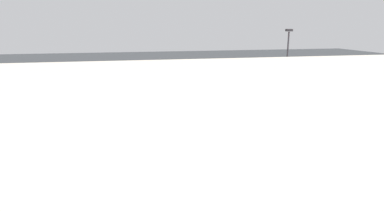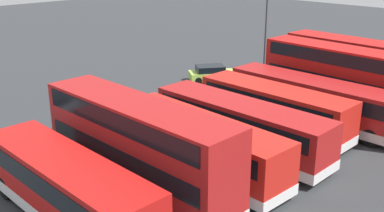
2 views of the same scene
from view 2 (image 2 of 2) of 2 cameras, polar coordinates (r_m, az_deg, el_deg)
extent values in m
plane|color=#2D3033|center=(34.61, -4.38, 0.01)|extent=(140.00, 140.00, 0.00)
cube|color=#B71411|center=(38.14, 19.29, 4.62)|extent=(2.87, 10.93, 4.20)
cube|color=silver|center=(38.60, 19.00, 2.00)|extent=(2.91, 10.97, 0.55)
cube|color=black|center=(38.19, 19.26, 4.33)|extent=(2.91, 10.13, 0.90)
cube|color=black|center=(37.82, 19.54, 6.82)|extent=(2.91, 10.13, 0.90)
cube|color=black|center=(40.92, 12.56, 5.88)|extent=(2.25, 0.13, 1.10)
cylinder|color=black|center=(39.66, 13.13, 2.88)|extent=(0.33, 1.11, 1.10)
cylinder|color=black|center=(41.49, 14.90, 3.44)|extent=(0.33, 1.11, 1.10)
cube|color=#B71411|center=(34.96, 17.80, 3.54)|extent=(2.86, 11.60, 4.20)
cube|color=silver|center=(35.47, 17.51, 0.70)|extent=(2.90, 11.64, 0.55)
cube|color=black|center=(35.01, 17.77, 3.22)|extent=(2.90, 10.80, 0.90)
cube|color=black|center=(34.62, 18.05, 5.93)|extent=(2.90, 10.80, 0.90)
cube|color=black|center=(38.05, 10.21, 5.06)|extent=(2.25, 0.12, 1.10)
cylinder|color=black|center=(36.81, 10.76, 1.80)|extent=(0.33, 1.11, 1.10)
cylinder|color=black|center=(38.58, 12.77, 2.46)|extent=(0.33, 1.11, 1.10)
cube|color=#A51919|center=(31.83, 14.75, 0.84)|extent=(2.66, 12.02, 2.60)
cube|color=silver|center=(32.15, 14.60, -0.89)|extent=(2.70, 12.06, 0.55)
cube|color=black|center=(31.65, 14.84, 1.87)|extent=(2.72, 11.22, 0.90)
cube|color=black|center=(34.90, 6.33, 3.98)|extent=(2.25, 0.08, 1.10)
cylinder|color=black|center=(33.70, 6.91, 0.39)|extent=(0.31, 1.10, 1.10)
cylinder|color=black|center=(35.42, 9.17, 1.21)|extent=(0.31, 1.10, 1.10)
cylinder|color=black|center=(29.34, 21.14, -3.70)|extent=(0.31, 1.10, 1.10)
cube|color=red|center=(29.57, 10.14, -0.21)|extent=(2.64, 10.20, 2.60)
cube|color=silver|center=(29.92, 10.03, -2.06)|extent=(2.68, 10.24, 0.55)
cube|color=black|center=(29.38, 10.21, 0.89)|extent=(2.69, 9.40, 0.90)
cube|color=black|center=(32.41, 2.81, 2.90)|extent=(2.25, 0.08, 1.10)
cylinder|color=black|center=(31.24, 3.31, -1.02)|extent=(0.31, 1.10, 1.10)
cylinder|color=black|center=(32.86, 5.93, -0.07)|extent=(0.31, 1.10, 1.10)
cylinder|color=black|center=(27.27, 14.97, -4.75)|extent=(0.31, 1.10, 1.10)
cylinder|color=black|center=(29.11, 17.24, -3.43)|extent=(0.31, 1.10, 1.10)
cube|color=#A51919|center=(26.50, 5.97, -2.30)|extent=(2.73, 11.22, 2.60)
cube|color=silver|center=(26.89, 5.90, -4.34)|extent=(2.77, 11.26, 0.55)
cube|color=black|center=(26.29, 6.02, -1.08)|extent=(2.77, 10.42, 0.90)
cube|color=black|center=(29.91, -2.39, 1.51)|extent=(2.25, 0.10, 1.10)
cylinder|color=black|center=(28.77, -2.03, -2.80)|extent=(0.32, 1.10, 1.10)
cylinder|color=black|center=(30.25, 1.07, -1.68)|extent=(0.32, 1.10, 1.10)
cylinder|color=black|center=(23.91, 12.06, -7.99)|extent=(0.32, 1.10, 1.10)
cylinder|color=black|center=(25.67, 14.82, -6.27)|extent=(0.32, 1.10, 1.10)
cube|color=red|center=(23.95, 0.95, -4.59)|extent=(2.79, 10.56, 2.60)
cube|color=silver|center=(24.38, 0.94, -6.80)|extent=(2.83, 10.60, 0.55)
cube|color=black|center=(23.71, 0.96, -3.26)|extent=(2.83, 9.76, 0.90)
cube|color=black|center=(27.50, -6.72, -0.19)|extent=(2.25, 0.11, 1.10)
cylinder|color=black|center=(26.43, -6.68, -4.97)|extent=(0.32, 1.11, 1.10)
cylinder|color=black|center=(27.70, -2.95, -3.70)|extent=(0.32, 1.11, 1.10)
cylinder|color=black|center=(21.36, 6.06, -11.13)|extent=(0.32, 1.11, 1.10)
cylinder|color=black|center=(22.92, 9.80, -9.09)|extent=(0.32, 1.11, 1.10)
cube|color=#A51919|center=(21.89, -6.74, -4.80)|extent=(2.72, 11.42, 4.20)
cube|color=silver|center=(22.68, -6.57, -9.02)|extent=(2.76, 11.46, 0.55)
cube|color=black|center=(21.97, -6.72, -5.28)|extent=(2.76, 10.62, 0.90)
cube|color=black|center=(21.33, -6.90, -1.11)|extent=(2.76, 10.62, 0.90)
cube|color=black|center=(26.38, -14.56, -1.54)|extent=(2.25, 0.09, 1.10)
cylinder|color=black|center=(25.37, -14.72, -6.57)|extent=(0.32, 1.10, 1.10)
cylinder|color=black|center=(26.44, -10.55, -5.17)|extent=(0.32, 1.10, 1.10)
cylinder|color=black|center=(20.69, 3.63, -12.14)|extent=(0.32, 1.10, 1.10)
cube|color=#B71411|center=(20.47, -15.17, -9.64)|extent=(2.59, 10.44, 2.60)
cube|color=silver|center=(20.97, -14.93, -12.11)|extent=(2.63, 10.48, 0.55)
cube|color=black|center=(20.20, -15.32, -8.15)|extent=(2.65, 9.64, 0.90)
cube|color=black|center=(24.57, -21.48, -3.84)|extent=(2.25, 0.07, 1.10)
cylinder|color=black|center=(23.68, -22.04, -9.34)|extent=(0.30, 1.10, 1.10)
cylinder|color=black|center=(24.46, -17.20, -7.82)|extent=(0.30, 1.10, 1.10)
cube|color=#A5D14C|center=(40.83, 2.53, 3.80)|extent=(4.35, 3.75, 0.70)
cube|color=black|center=(40.63, 2.27, 4.64)|extent=(2.92, 2.72, 0.55)
cylinder|color=black|center=(41.96, 4.18, 3.89)|extent=(0.65, 0.54, 0.64)
cylinder|color=black|center=(40.47, 4.74, 3.31)|extent=(0.65, 0.54, 0.64)
cylinder|color=black|center=(41.36, 0.37, 3.72)|extent=(0.65, 0.54, 0.64)
cylinder|color=black|center=(39.85, 0.80, 3.12)|extent=(0.65, 0.54, 0.64)
cylinder|color=#38383D|center=(43.25, 9.07, 8.64)|extent=(0.16, 0.16, 7.23)
cylinder|color=#333338|center=(33.21, -6.58, -0.02)|extent=(0.60, 0.60, 0.95)
camera|label=1|loc=(18.57, 63.41, -1.89)|focal=31.47mm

